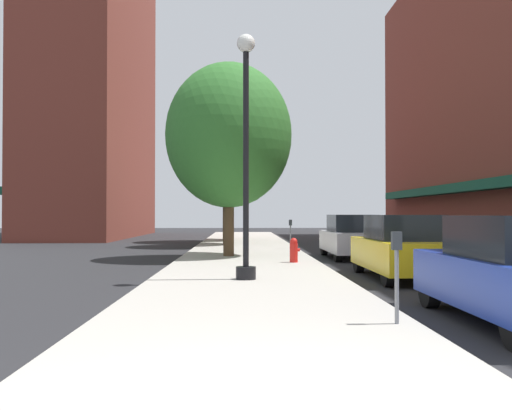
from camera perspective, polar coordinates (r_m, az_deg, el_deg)
ground_plane at (r=22.71m, az=9.09°, el=-5.18°), size 90.00×90.00×0.00m
sidewalk_slab at (r=23.32m, az=-1.11°, el=-4.93°), size 4.80×50.00×0.12m
building_far_background at (r=43.65m, az=-16.19°, el=11.28°), size 6.80×18.00×21.83m
lamppost at (r=13.34m, az=-1.05°, el=5.61°), size 0.48×0.48×5.90m
fire_hydrant at (r=17.97m, az=3.92°, el=-4.65°), size 0.33×0.26×0.79m
parking_meter_near at (r=8.17m, az=14.30°, el=-6.05°), size 0.14×0.09×1.31m
parking_meter_far at (r=24.99m, az=3.57°, el=-2.62°), size 0.14×0.09×1.31m
tree_near at (r=33.35m, az=-3.10°, el=4.94°), size 5.20×5.20×7.98m
tree_mid at (r=28.76m, az=-3.02°, el=5.99°), size 4.51×4.51×7.64m
tree_far at (r=20.91m, az=-2.83°, el=7.16°), size 4.72×4.72×7.24m
car_yellow at (r=14.85m, az=14.82°, el=-4.28°), size 1.80×4.30×1.66m
car_silver at (r=21.30m, az=9.77°, el=-3.28°), size 1.80×4.30×1.66m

